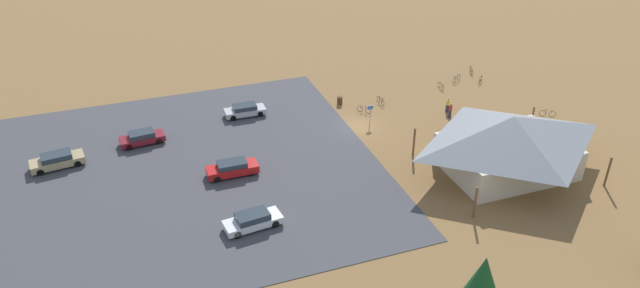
# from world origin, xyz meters

# --- Properties ---
(ground) EXTENTS (160.00, 160.00, 0.00)m
(ground) POSITION_xyz_m (0.00, 0.00, 0.00)
(ground) COLOR olive
(ground) RESTS_ON ground
(parking_lot_asphalt) EXTENTS (43.84, 34.24, 0.05)m
(parking_lot_asphalt) POSITION_xyz_m (22.80, 2.76, 0.03)
(parking_lot_asphalt) COLOR #424247
(parking_lot_asphalt) RESTS_ON ground
(bike_pavilion) EXTENTS (13.96, 10.97, 5.54)m
(bike_pavilion) POSITION_xyz_m (-9.45, 12.56, 3.16)
(bike_pavilion) COLOR beige
(bike_pavilion) RESTS_ON ground
(trash_bin) EXTENTS (0.60, 0.60, 0.90)m
(trash_bin) POSITION_xyz_m (-0.21, -5.62, 0.45)
(trash_bin) COLOR brown
(trash_bin) RESTS_ON ground
(lot_sign) EXTENTS (0.56, 0.08, 2.20)m
(lot_sign) POSITION_xyz_m (-1.46, -0.11, 1.41)
(lot_sign) COLOR #99999E
(lot_sign) RESTS_ON ground
(bicycle_red_lone_east) EXTENTS (0.73, 1.72, 0.89)m
(bicycle_red_lone_east) POSITION_xyz_m (-19.01, -8.13, 0.39)
(bicycle_red_lone_east) COLOR black
(bicycle_red_lone_east) RESTS_ON ground
(bicycle_white_trailside) EXTENTS (1.23, 1.17, 0.85)m
(bicycle_white_trailside) POSITION_xyz_m (-18.59, -5.40, 0.37)
(bicycle_white_trailside) COLOR black
(bicycle_white_trailside) RESTS_ON ground
(bicycle_orange_front_row) EXTENTS (0.48, 1.61, 0.77)m
(bicycle_orange_front_row) POSITION_xyz_m (-13.11, -5.41, 0.35)
(bicycle_orange_front_row) COLOR black
(bicycle_orange_front_row) RESTS_ON ground
(bicycle_black_yard_right) EXTENTS (0.48, 1.77, 0.90)m
(bicycle_black_yard_right) POSITION_xyz_m (-4.57, -4.10, 0.39)
(bicycle_black_yard_right) COLOR black
(bicycle_black_yard_right) RESTS_ON ground
(bicycle_purple_lone_west) EXTENTS (1.19, 1.29, 0.80)m
(bicycle_purple_lone_west) POSITION_xyz_m (-1.93, -2.71, 0.37)
(bicycle_purple_lone_west) COLOR black
(bicycle_purple_lone_west) RESTS_ON ground
(bicycle_blue_yard_front) EXTENTS (1.71, 0.51, 0.81)m
(bicycle_blue_yard_front) POSITION_xyz_m (-19.72, 8.50, 0.38)
(bicycle_blue_yard_front) COLOR black
(bicycle_blue_yard_front) RESTS_ON ground
(bicycle_green_yard_left) EXTENTS (0.81, 1.62, 0.88)m
(bicycle_green_yard_left) POSITION_xyz_m (-15.22, 6.32, 0.40)
(bicycle_green_yard_left) COLOR black
(bicycle_green_yard_left) RESTS_ON ground
(bicycle_teal_near_porch) EXTENTS (1.60, 0.93, 0.84)m
(bicycle_teal_near_porch) POSITION_xyz_m (-16.00, -6.64, 0.40)
(bicycle_teal_near_porch) COLOR black
(bicycle_teal_near_porch) RESTS_ON ground
(bicycle_yellow_back_row) EXTENTS (0.75, 1.59, 0.81)m
(bicycle_yellow_back_row) POSITION_xyz_m (-17.53, 8.98, 0.37)
(bicycle_yellow_back_row) COLOR black
(bicycle_yellow_back_row) RESTS_ON ground
(bicycle_silver_yard_center) EXTENTS (1.51, 0.89, 0.88)m
(bicycle_silver_yard_center) POSITION_xyz_m (-20.26, 4.95, 0.38)
(bicycle_silver_yard_center) COLOR black
(bicycle_silver_yard_center) RESTS_ON ground
(car_red_second_row) EXTENTS (4.65, 1.75, 1.37)m
(car_red_second_row) POSITION_xyz_m (14.45, 4.89, 0.74)
(car_red_second_row) COLOR red
(car_red_second_row) RESTS_ON parking_lot_asphalt
(car_tan_mid_lot) EXTENTS (4.95, 2.53, 1.38)m
(car_tan_mid_lot) POSITION_xyz_m (29.45, -2.01, 0.74)
(car_tan_mid_lot) COLOR tan
(car_tan_mid_lot) RESTS_ON parking_lot_asphalt
(car_maroon_aisle_side) EXTENTS (4.45, 2.19, 1.30)m
(car_maroon_aisle_side) POSITION_xyz_m (21.63, -3.84, 0.70)
(car_maroon_aisle_side) COLOR maroon
(car_maroon_aisle_side) RESTS_ON parking_lot_asphalt
(car_silver_far_end) EXTENTS (4.41, 1.83, 1.29)m
(car_silver_far_end) POSITION_xyz_m (10.56, -6.36, 0.70)
(car_silver_far_end) COLOR #BCBCC1
(car_silver_far_end) RESTS_ON parking_lot_asphalt
(car_white_front_row) EXTENTS (4.80, 2.33, 1.31)m
(car_white_front_row) POSITION_xyz_m (14.60, 13.04, 0.71)
(car_white_front_row) COLOR white
(car_white_front_row) RESTS_ON parking_lot_asphalt
(visitor_by_pavilion) EXTENTS (0.36, 0.36, 1.65)m
(visitor_by_pavilion) POSITION_xyz_m (-10.63, 0.24, 0.86)
(visitor_by_pavilion) COLOR #2D3347
(visitor_by_pavilion) RESTS_ON ground
(visitor_at_bikes) EXTENTS (0.39, 0.40, 1.69)m
(visitor_at_bikes) POSITION_xyz_m (-10.21, 1.51, 0.88)
(visitor_at_bikes) COLOR #2D3347
(visitor_at_bikes) RESTS_ON ground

